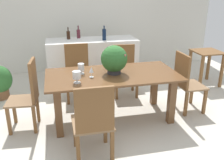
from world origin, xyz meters
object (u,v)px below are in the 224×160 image
at_px(crystal_vase_left, 81,68).
at_px(crystal_vase_center_near, 77,76).
at_px(chair_far_left, 77,69).
at_px(chair_head_end, 29,93).
at_px(side_table, 206,60).
at_px(wine_bottle_tall, 68,35).
at_px(wine_bottle_amber, 104,34).
at_px(chair_near_left, 93,120).
at_px(dining_table, 112,83).
at_px(wine_glass, 91,70).
at_px(chair_far_right, 124,67).
at_px(kitchen_counter, 92,61).
at_px(flower_centerpiece, 114,59).
at_px(wine_bottle_dark, 78,34).
at_px(chair_foot_end, 186,80).

distance_m(crystal_vase_left, crystal_vase_center_near, 0.38).
bearing_deg(chair_far_left, chair_head_end, -126.97).
bearing_deg(side_table, wine_bottle_tall, 162.69).
distance_m(chair_head_end, wine_bottle_amber, 2.18).
height_order(chair_near_left, wine_bottle_tall, wine_bottle_tall).
bearing_deg(dining_table, wine_glass, -168.20).
bearing_deg(wine_bottle_tall, wine_bottle_amber, -21.29).
xyz_separation_m(chair_far_right, side_table, (1.78, 0.07, 0.02)).
xyz_separation_m(dining_table, chair_near_left, (-0.44, -0.94, -0.06)).
relative_size(chair_far_left, wine_bottle_tall, 4.01).
bearing_deg(chair_head_end, kitchen_counter, 150.95).
relative_size(crystal_vase_center_near, wine_bottle_amber, 0.56).
distance_m(flower_centerpiece, wine_bottle_dark, 1.93).
relative_size(dining_table, side_table, 2.73).
relative_size(chair_far_right, flower_centerpiece, 2.20).
distance_m(crystal_vase_center_near, side_table, 3.07).
height_order(chair_head_end, kitchen_counter, chair_head_end).
height_order(chair_far_left, wine_bottle_tall, wine_bottle_tall).
bearing_deg(dining_table, crystal_vase_left, 166.42).
distance_m(chair_foot_end, wine_bottle_amber, 1.95).
distance_m(kitchen_counter, wine_bottle_amber, 0.64).
bearing_deg(crystal_vase_left, chair_near_left, -89.49).
distance_m(crystal_vase_left, wine_bottle_tall, 1.76).
xyz_separation_m(chair_near_left, chair_far_right, (0.89, 1.87, -0.02)).
xyz_separation_m(crystal_vase_center_near, kitchen_counter, (0.51, 1.98, -0.38)).
height_order(kitchen_counter, wine_bottle_tall, wine_bottle_tall).
distance_m(flower_centerpiece, crystal_vase_left, 0.51).
bearing_deg(flower_centerpiece, wine_glass, -166.62).
bearing_deg(flower_centerpiece, wine_bottle_amber, 83.91).
bearing_deg(chair_near_left, wine_glass, -97.63).
xyz_separation_m(wine_bottle_amber, side_table, (2.04, -0.58, -0.51)).
distance_m(chair_far_left, wine_bottle_dark, 1.10).
height_order(dining_table, kitchen_counter, kitchen_counter).
bearing_deg(chair_near_left, chair_far_left, -90.10).
height_order(chair_far_left, kitchen_counter, chair_far_left).
bearing_deg(wine_bottle_dark, wine_glass, -90.88).
relative_size(chair_near_left, kitchen_counter, 0.52).
relative_size(wine_bottle_dark, wine_bottle_tall, 1.06).
bearing_deg(crystal_vase_center_near, wine_glass, 39.43).
bearing_deg(chair_head_end, dining_table, 95.56).
relative_size(chair_head_end, flower_centerpiece, 2.41).
xyz_separation_m(chair_head_end, flower_centerpiece, (1.25, 0.03, 0.40)).
relative_size(dining_table, wine_glass, 13.07).
height_order(dining_table, chair_far_right, chair_far_right).
distance_m(chair_foot_end, chair_far_left, 1.91).
distance_m(wine_glass, kitchen_counter, 1.85).
height_order(chair_far_left, wine_glass, chair_far_left).
bearing_deg(crystal_vase_center_near, chair_far_left, 84.59).
distance_m(chair_foot_end, crystal_vase_center_near, 1.82).
height_order(chair_far_right, side_table, chair_far_right).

